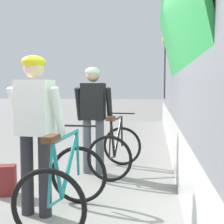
{
  "coord_description": "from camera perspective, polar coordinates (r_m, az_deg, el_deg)",
  "views": [
    {
      "loc": [
        0.92,
        -3.06,
        1.4
      ],
      "look_at": [
        0.26,
        1.49,
        1.05
      ],
      "focal_mm": 47.99,
      "sensor_mm": 36.0,
      "label": 1
    }
  ],
  "objects": [
    {
      "name": "bicycle_far_black",
      "position": [
        5.04,
        0.81,
        -7.06
      ],
      "size": [
        0.79,
        1.12,
        0.99
      ],
      "color": "black",
      "rests_on": "ground"
    },
    {
      "name": "bicycle_near_teal",
      "position": [
        3.27,
        -8.8,
        -13.45
      ],
      "size": [
        0.72,
        1.08,
        0.99
      ],
      "color": "black",
      "rests_on": "ground"
    },
    {
      "name": "ground_plane",
      "position": [
        3.49,
        -8.27,
        -19.33
      ],
      "size": [
        80.0,
        80.0,
        0.0
      ],
      "primitive_type": "plane",
      "color": "gray"
    },
    {
      "name": "cyclist_near_in_white",
      "position": [
        3.37,
        -14.44,
        -1.67
      ],
      "size": [
        0.64,
        0.36,
        1.76
      ],
      "color": "#232328",
      "rests_on": "ground"
    },
    {
      "name": "backpack_on_platform",
      "position": [
        4.29,
        -19.76,
        -12.15
      ],
      "size": [
        0.32,
        0.25,
        0.4
      ],
      "primitive_type": "cube",
      "rotation": [
        0.0,
        0.0,
        0.28
      ],
      "color": "maroon",
      "rests_on": "ground"
    },
    {
      "name": "cyclist_far_in_dark",
      "position": [
        4.93,
        -3.59,
        0.32
      ],
      "size": [
        0.62,
        0.33,
        1.76
      ],
      "color": "#4C515B",
      "rests_on": "ground"
    }
  ]
}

